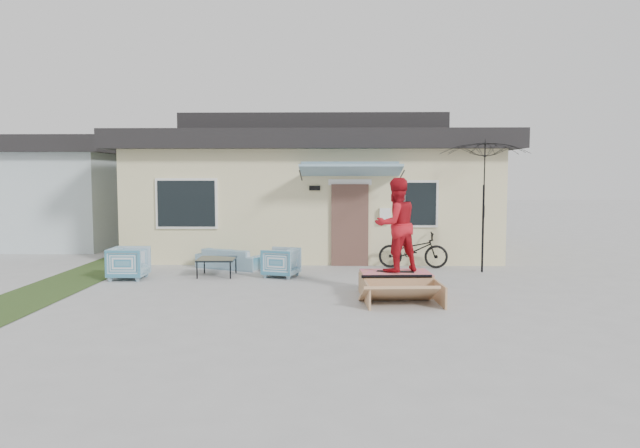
{
  "coord_description": "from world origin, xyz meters",
  "views": [
    {
      "loc": [
        0.6,
        -10.63,
        2.33
      ],
      "look_at": [
        0.3,
        1.8,
        1.3
      ],
      "focal_mm": 33.19,
      "sensor_mm": 36.0,
      "label": 1
    }
  ],
  "objects_px": {
    "armchair_left": "(129,261)",
    "skate_ramp": "(396,284)",
    "armchair_right": "(281,261)",
    "skater": "(396,223)",
    "patio_umbrella": "(484,200)",
    "loveseat": "(231,255)",
    "bicycle": "(413,246)",
    "coffee_table": "(217,267)",
    "skateboard": "(395,271)"
  },
  "relations": [
    {
      "from": "loveseat",
      "to": "skate_ramp",
      "type": "height_order",
      "value": "loveseat"
    },
    {
      "from": "armchair_left",
      "to": "patio_umbrella",
      "type": "relative_size",
      "value": 0.31
    },
    {
      "from": "patio_umbrella",
      "to": "armchair_left",
      "type": "bearing_deg",
      "value": -171.89
    },
    {
      "from": "coffee_table",
      "to": "skateboard",
      "type": "relative_size",
      "value": 1.16
    },
    {
      "from": "coffee_table",
      "to": "skater",
      "type": "bearing_deg",
      "value": -27.49
    },
    {
      "from": "armchair_right",
      "to": "patio_umbrella",
      "type": "bearing_deg",
      "value": 116.38
    },
    {
      "from": "skateboard",
      "to": "armchair_left",
      "type": "bearing_deg",
      "value": 175.49
    },
    {
      "from": "bicycle",
      "to": "patio_umbrella",
      "type": "distance_m",
      "value": 2.07
    },
    {
      "from": "loveseat",
      "to": "skate_ramp",
      "type": "bearing_deg",
      "value": 164.02
    },
    {
      "from": "skater",
      "to": "patio_umbrella",
      "type": "bearing_deg",
      "value": -157.12
    },
    {
      "from": "armchair_right",
      "to": "skateboard",
      "type": "distance_m",
      "value": 3.11
    },
    {
      "from": "loveseat",
      "to": "skate_ramp",
      "type": "distance_m",
      "value": 4.97
    },
    {
      "from": "armchair_left",
      "to": "loveseat",
      "type": "bearing_deg",
      "value": -52.18
    },
    {
      "from": "skateboard",
      "to": "patio_umbrella",
      "type": "bearing_deg",
      "value": 59.72
    },
    {
      "from": "bicycle",
      "to": "patio_umbrella",
      "type": "height_order",
      "value": "patio_umbrella"
    },
    {
      "from": "skate_ramp",
      "to": "armchair_right",
      "type": "bearing_deg",
      "value": 136.92
    },
    {
      "from": "armchair_right",
      "to": "patio_umbrella",
      "type": "height_order",
      "value": "patio_umbrella"
    },
    {
      "from": "armchair_right",
      "to": "skater",
      "type": "bearing_deg",
      "value": 68.21
    },
    {
      "from": "coffee_table",
      "to": "armchair_left",
      "type": "bearing_deg",
      "value": -166.13
    },
    {
      "from": "patio_umbrella",
      "to": "skate_ramp",
      "type": "xyz_separation_m",
      "value": [
        -2.36,
        -2.77,
        -1.53
      ]
    },
    {
      "from": "loveseat",
      "to": "skater",
      "type": "distance_m",
      "value": 5.05
    },
    {
      "from": "coffee_table",
      "to": "skater",
      "type": "relative_size",
      "value": 0.46
    },
    {
      "from": "loveseat",
      "to": "armchair_left",
      "type": "relative_size",
      "value": 2.13
    },
    {
      "from": "loveseat",
      "to": "armchair_right",
      "type": "height_order",
      "value": "armchair_right"
    },
    {
      "from": "skateboard",
      "to": "skater",
      "type": "relative_size",
      "value": 0.4
    },
    {
      "from": "armchair_right",
      "to": "coffee_table",
      "type": "height_order",
      "value": "armchair_right"
    },
    {
      "from": "armchair_right",
      "to": "coffee_table",
      "type": "bearing_deg",
      "value": -76.01
    },
    {
      "from": "coffee_table",
      "to": "skate_ramp",
      "type": "distance_m",
      "value": 4.43
    },
    {
      "from": "armchair_left",
      "to": "coffee_table",
      "type": "height_order",
      "value": "armchair_left"
    },
    {
      "from": "patio_umbrella",
      "to": "skateboard",
      "type": "height_order",
      "value": "patio_umbrella"
    },
    {
      "from": "skate_ramp",
      "to": "skater",
      "type": "bearing_deg",
      "value": 90.0
    },
    {
      "from": "skater",
      "to": "skate_ramp",
      "type": "bearing_deg",
      "value": 67.35
    },
    {
      "from": "armchair_left",
      "to": "coffee_table",
      "type": "bearing_deg",
      "value": -76.9
    },
    {
      "from": "patio_umbrella",
      "to": "skater",
      "type": "xyz_separation_m",
      "value": [
        -2.37,
        -2.73,
        -0.35
      ]
    },
    {
      "from": "coffee_table",
      "to": "skate_ramp",
      "type": "xyz_separation_m",
      "value": [
        3.91,
        -2.08,
        0.01
      ]
    },
    {
      "from": "armchair_left",
      "to": "skate_ramp",
      "type": "relative_size",
      "value": 0.46
    },
    {
      "from": "armchair_left",
      "to": "bicycle",
      "type": "xyz_separation_m",
      "value": [
        6.58,
        1.77,
        0.15
      ]
    },
    {
      "from": "coffee_table",
      "to": "bicycle",
      "type": "height_order",
      "value": "bicycle"
    },
    {
      "from": "armchair_left",
      "to": "patio_umbrella",
      "type": "distance_m",
      "value": 8.35
    },
    {
      "from": "armchair_right",
      "to": "skater",
      "type": "relative_size",
      "value": 0.41
    },
    {
      "from": "patio_umbrella",
      "to": "loveseat",
      "type": "bearing_deg",
      "value": 175.89
    },
    {
      "from": "loveseat",
      "to": "bicycle",
      "type": "distance_m",
      "value": 4.58
    },
    {
      "from": "armchair_left",
      "to": "skateboard",
      "type": "relative_size",
      "value": 1.11
    },
    {
      "from": "loveseat",
      "to": "armchair_right",
      "type": "distance_m",
      "value": 1.83
    },
    {
      "from": "armchair_right",
      "to": "bicycle",
      "type": "height_order",
      "value": "bicycle"
    },
    {
      "from": "skateboard",
      "to": "armchair_right",
      "type": "bearing_deg",
      "value": 151.7
    },
    {
      "from": "skater",
      "to": "coffee_table",
      "type": "bearing_deg",
      "value": -53.7
    },
    {
      "from": "armchair_left",
      "to": "bicycle",
      "type": "relative_size",
      "value": 0.47
    },
    {
      "from": "armchair_left",
      "to": "coffee_table",
      "type": "xyz_separation_m",
      "value": [
        1.89,
        0.47,
        -0.19
      ]
    },
    {
      "from": "coffee_table",
      "to": "skate_ramp",
      "type": "bearing_deg",
      "value": -27.98
    }
  ]
}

